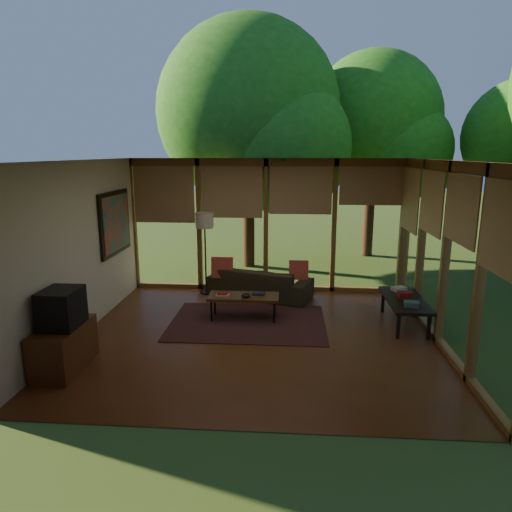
# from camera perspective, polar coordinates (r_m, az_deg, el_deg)

# --- Properties ---
(floor) EXTENTS (5.50, 5.50, 0.00)m
(floor) POSITION_cam_1_polar(r_m,az_deg,el_deg) (7.25, 0.17, -9.98)
(floor) COLOR brown
(floor) RESTS_ON ground
(ceiling) EXTENTS (5.50, 5.50, 0.00)m
(ceiling) POSITION_cam_1_polar(r_m,az_deg,el_deg) (6.68, 0.19, 11.88)
(ceiling) COLOR white
(ceiling) RESTS_ON ground
(wall_left) EXTENTS (0.04, 5.00, 2.70)m
(wall_left) POSITION_cam_1_polar(r_m,az_deg,el_deg) (7.55, -21.15, 0.79)
(wall_left) COLOR silver
(wall_left) RESTS_ON ground
(wall_front) EXTENTS (5.50, 0.04, 2.70)m
(wall_front) POSITION_cam_1_polar(r_m,az_deg,el_deg) (4.44, -2.07, -6.41)
(wall_front) COLOR silver
(wall_front) RESTS_ON ground
(window_wall_back) EXTENTS (5.50, 0.12, 2.70)m
(window_wall_back) POSITION_cam_1_polar(r_m,az_deg,el_deg) (9.30, 1.25, 3.80)
(window_wall_back) COLOR brown
(window_wall_back) RESTS_ON ground
(window_wall_right) EXTENTS (0.12, 5.00, 2.70)m
(window_wall_right) POSITION_cam_1_polar(r_m,az_deg,el_deg) (7.20, 22.57, 0.12)
(window_wall_right) COLOR brown
(window_wall_right) RESTS_ON ground
(tree_nw) EXTENTS (4.33, 4.33, 5.89)m
(tree_nw) POSITION_cam_1_polar(r_m,az_deg,el_deg) (11.33, -0.92, 17.45)
(tree_nw) COLOR #3E2316
(tree_nw) RESTS_ON ground
(tree_ne) EXTENTS (3.49, 3.49, 5.41)m
(tree_ne) POSITION_cam_1_polar(r_m,az_deg,el_deg) (12.93, 14.49, 16.18)
(tree_ne) COLOR #3E2316
(tree_ne) RESTS_ON ground
(rug) EXTENTS (2.59, 1.83, 0.01)m
(rug) POSITION_cam_1_polar(r_m,az_deg,el_deg) (7.79, -1.04, -8.28)
(rug) COLOR maroon
(rug) RESTS_ON floor
(sofa) EXTENTS (2.14, 1.37, 0.58)m
(sofa) POSITION_cam_1_polar(r_m,az_deg,el_deg) (9.04, 0.54, -3.34)
(sofa) COLOR #312B18
(sofa) RESTS_ON floor
(pillow_left) EXTENTS (0.42, 0.22, 0.44)m
(pillow_left) POSITION_cam_1_polar(r_m,az_deg,el_deg) (8.99, -4.25, -1.51)
(pillow_left) COLOR #9C130E
(pillow_left) RESTS_ON sofa
(pillow_right) EXTENTS (0.37, 0.20, 0.39)m
(pillow_right) POSITION_cam_1_polar(r_m,az_deg,el_deg) (8.91, 5.34, -1.81)
(pillow_right) COLOR #9C130E
(pillow_right) RESTS_ON sofa
(ct_book_lower) EXTENTS (0.23, 0.18, 0.03)m
(ct_book_lower) POSITION_cam_1_polar(r_m,az_deg,el_deg) (7.81, -4.17, -4.87)
(ct_book_lower) COLOR beige
(ct_book_lower) RESTS_ON coffee_table
(ct_book_upper) EXTENTS (0.18, 0.14, 0.03)m
(ct_book_upper) POSITION_cam_1_polar(r_m,az_deg,el_deg) (7.80, -4.17, -4.68)
(ct_book_upper) COLOR maroon
(ct_book_upper) RESTS_ON coffee_table
(ct_book_side) EXTENTS (0.23, 0.19, 0.03)m
(ct_book_side) POSITION_cam_1_polar(r_m,az_deg,el_deg) (7.87, 0.31, -4.70)
(ct_book_side) COLOR #161B32
(ct_book_side) RESTS_ON coffee_table
(ct_bowl) EXTENTS (0.16, 0.16, 0.07)m
(ct_bowl) POSITION_cam_1_polar(r_m,az_deg,el_deg) (7.71, -1.27, -4.92)
(ct_bowl) COLOR black
(ct_bowl) RESTS_ON coffee_table
(media_cabinet) EXTENTS (0.50, 1.00, 0.60)m
(media_cabinet) POSITION_cam_1_polar(r_m,az_deg,el_deg) (6.63, -22.88, -10.50)
(media_cabinet) COLOR #5C3319
(media_cabinet) RESTS_ON floor
(television) EXTENTS (0.45, 0.55, 0.50)m
(television) POSITION_cam_1_polar(r_m,az_deg,el_deg) (6.43, -23.15, -6.00)
(television) COLOR black
(television) RESTS_ON media_cabinet
(console_book_a) EXTENTS (0.25, 0.21, 0.08)m
(console_book_a) POSITION_cam_1_polar(r_m,az_deg,el_deg) (7.56, 18.87, -5.71)
(console_book_a) COLOR #365F57
(console_book_a) RESTS_ON side_console
(console_book_b) EXTENTS (0.23, 0.17, 0.10)m
(console_book_b) POSITION_cam_1_polar(r_m,az_deg,el_deg) (7.98, 18.08, -4.64)
(console_book_b) COLOR maroon
(console_book_b) RESTS_ON side_console
(console_book_c) EXTENTS (0.28, 0.25, 0.06)m
(console_book_c) POSITION_cam_1_polar(r_m,az_deg,el_deg) (8.35, 17.43, -3.93)
(console_book_c) COLOR beige
(console_book_c) RESTS_ON side_console
(floor_lamp) EXTENTS (0.36, 0.36, 1.65)m
(floor_lamp) POSITION_cam_1_polar(r_m,az_deg,el_deg) (9.10, -6.43, 3.88)
(floor_lamp) COLOR black
(floor_lamp) RESTS_ON floor
(coffee_table) EXTENTS (1.20, 0.50, 0.43)m
(coffee_table) POSITION_cam_1_polar(r_m,az_deg,el_deg) (7.83, -1.57, -5.18)
(coffee_table) COLOR #5C3319
(coffee_table) RESTS_ON floor
(side_console) EXTENTS (0.60, 1.40, 0.46)m
(side_console) POSITION_cam_1_polar(r_m,az_deg,el_deg) (7.96, 18.11, -5.39)
(side_console) COLOR black
(side_console) RESTS_ON floor
(wall_painting) EXTENTS (0.06, 1.35, 1.15)m
(wall_painting) POSITION_cam_1_polar(r_m,az_deg,el_deg) (8.76, -17.19, 3.99)
(wall_painting) COLOR black
(wall_painting) RESTS_ON wall_left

